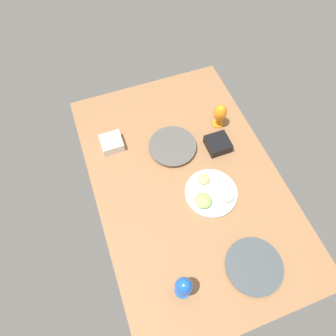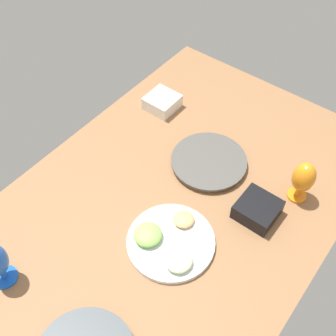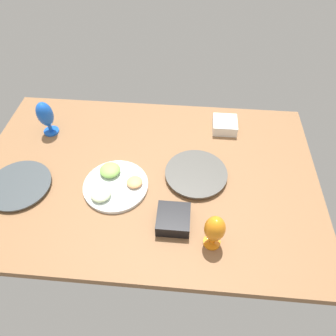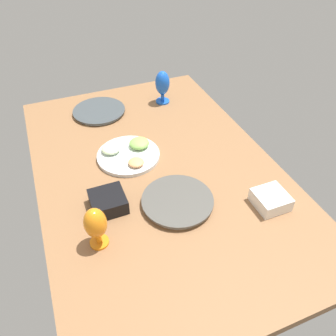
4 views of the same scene
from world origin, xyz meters
The scene contains 6 objects.
ground_plane centered at (0.00, 0.00, -2.00)cm, with size 160.00×104.00×4.00cm, color #8C603D.
dinner_plate_right centered at (23.47, 0.46, 1.37)cm, with size 28.74×28.74×2.64cm.
fruit_platter centered at (-12.94, -9.24, 1.69)cm, with size 29.10×29.10×5.45cm.
hurricane_glass_orange centered at (30.54, -33.30, 10.20)cm, with size 7.94×7.94×17.15cm.
square_bowl_black centered at (14.86, -25.88, 3.39)cm, with size 13.40×13.40×6.09cm.
square_bowl_white centered at (37.65, 33.82, 3.17)cm, with size 12.52×12.52×5.70cm.
Camera 2 is at (-67.59, -51.46, 123.56)cm, focal length 45.23 mm.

